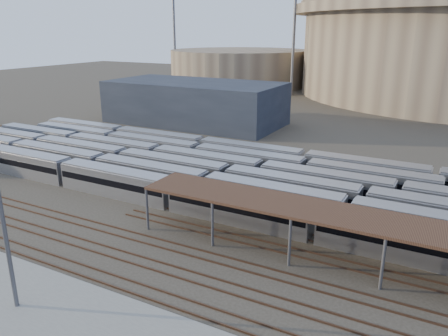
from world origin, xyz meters
TOP-DOWN VIEW (x-y plane):
  - ground at (0.00, 0.00)m, footprint 420.00×420.00m
  - apron at (-5.00, -15.00)m, footprint 50.00×9.00m
  - subway_trains at (-3.21, 18.50)m, footprint 124.25×23.90m
  - inspection_shed at (22.00, 4.00)m, footprint 60.30×6.00m
  - empty_tracks at (0.00, -5.00)m, footprint 170.00×9.62m
  - secondary_arena at (-60.00, 130.00)m, footprint 56.00×56.00m
  - service_building at (-35.00, 55.00)m, footprint 42.00×20.00m
  - floodlight_0 at (-30.00, 110.00)m, footprint 4.00×1.00m
  - floodlight_1 at (-85.00, 120.00)m, footprint 4.00×1.00m
  - floodlight_3 at (-10.00, 160.00)m, footprint 4.00×1.00m

SIDE VIEW (x-z plane):
  - ground at x=0.00m, z-range 0.00..0.00m
  - empty_tracks at x=0.00m, z-range 0.00..0.18m
  - apron at x=-5.00m, z-range 0.00..0.20m
  - subway_trains at x=-3.21m, z-range 0.00..3.60m
  - inspection_shed at x=22.00m, z-range 2.33..7.63m
  - service_building at x=-35.00m, z-range 0.00..10.00m
  - secondary_arena at x=-60.00m, z-range 0.00..14.00m
  - floodlight_0 at x=-30.00m, z-range 1.45..39.85m
  - floodlight_1 at x=-85.00m, z-range 1.45..39.85m
  - floodlight_3 at x=-10.00m, z-range 1.45..39.85m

